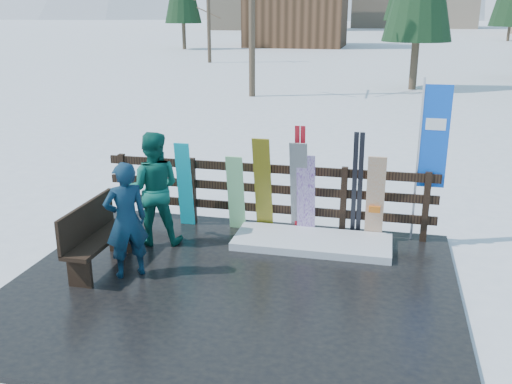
% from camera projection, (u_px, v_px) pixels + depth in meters
% --- Properties ---
extents(ground, '(700.00, 700.00, 0.00)m').
position_uv_depth(ground, '(232.00, 290.00, 7.76)').
color(ground, white).
rests_on(ground, ground).
extents(deck, '(6.00, 5.00, 0.08)m').
position_uv_depth(deck, '(232.00, 287.00, 7.75)').
color(deck, black).
rests_on(deck, ground).
extents(fence, '(5.60, 0.10, 1.15)m').
position_uv_depth(fence, '(266.00, 191.00, 9.58)').
color(fence, black).
rests_on(fence, deck).
extents(snow_patch, '(2.46, 1.00, 0.12)m').
position_uv_depth(snow_patch, '(312.00, 242.00, 9.01)').
color(snow_patch, white).
rests_on(snow_patch, deck).
extents(bench, '(0.40, 1.50, 0.97)m').
position_uv_depth(bench, '(95.00, 234.00, 8.10)').
color(bench, black).
rests_on(bench, deck).
extents(snowboard_0, '(0.26, 0.21, 1.48)m').
position_uv_depth(snowboard_0, '(185.00, 185.00, 9.64)').
color(snowboard_0, '#0CAFC2').
rests_on(snowboard_0, deck).
extents(snowboard_1, '(0.28, 0.25, 1.31)m').
position_uv_depth(snowboard_1, '(236.00, 193.00, 9.48)').
color(snowboard_1, white).
rests_on(snowboard_1, deck).
extents(snowboard_2, '(0.28, 0.43, 1.65)m').
position_uv_depth(snowboard_2, '(263.00, 185.00, 9.33)').
color(snowboard_2, yellow).
rests_on(snowboard_2, deck).
extents(snowboard_3, '(0.29, 0.31, 1.40)m').
position_uv_depth(snowboard_3, '(306.00, 195.00, 9.21)').
color(snowboard_3, white).
rests_on(snowboard_3, deck).
extents(snowboard_4, '(0.28, 0.44, 1.61)m').
position_uv_depth(snowboard_4, '(299.00, 189.00, 9.20)').
color(snowboard_4, black).
rests_on(snowboard_4, deck).
extents(snowboard_5, '(0.28, 0.36, 1.45)m').
position_uv_depth(snowboard_5, '(375.00, 199.00, 8.97)').
color(snowboard_5, silver).
rests_on(snowboard_5, deck).
extents(ski_pair_a, '(0.17, 0.24, 1.84)m').
position_uv_depth(ski_pair_a, '(300.00, 181.00, 9.23)').
color(ski_pair_a, red).
rests_on(ski_pair_a, deck).
extents(ski_pair_b, '(0.17, 0.35, 1.80)m').
position_uv_depth(ski_pair_b, '(357.00, 186.00, 9.04)').
color(ski_pair_b, black).
rests_on(ski_pair_b, deck).
extents(rental_flag, '(0.45, 0.04, 2.60)m').
position_uv_depth(rental_flag, '(431.00, 143.00, 8.78)').
color(rental_flag, silver).
rests_on(rental_flag, deck).
extents(person_front, '(0.71, 0.69, 1.64)m').
position_uv_depth(person_front, '(126.00, 220.00, 7.78)').
color(person_front, '#0F3548').
rests_on(person_front, deck).
extents(person_back, '(1.02, 0.88, 1.80)m').
position_uv_depth(person_back, '(153.00, 188.00, 8.90)').
color(person_back, '#0E594A').
rests_on(person_back, deck).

